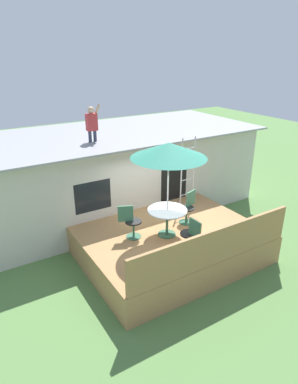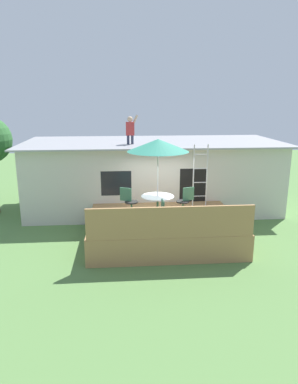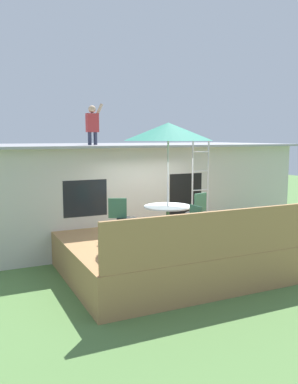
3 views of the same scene
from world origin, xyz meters
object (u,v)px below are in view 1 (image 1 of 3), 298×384
Objects in this scene: patio_umbrella at (169,150)px; patio_chair_left at (131,222)px; person_figure at (92,122)px; patio_table at (167,215)px; patio_chair_near at (191,235)px; step_ladder at (188,172)px; patio_chair_right at (188,207)px.

patio_umbrella is 2.12m from patio_chair_left.
patio_chair_left is (-0.14, -2.55, -2.18)m from person_figure.
patio_table is 1.76m from patio_umbrella.
patio_chair_near is (0.03, -0.98, -0.13)m from patio_table.
patio_table is 2.15m from step_ladder.
patio_umbrella is 2.76× the size of patio_chair_near.
patio_umbrella is at bearing 0.00° from patio_chair_right.
patio_chair_right is (0.93, 0.30, -0.13)m from patio_table.
step_ladder is 1.38m from patio_chair_right.
person_figure is (-0.75, 2.95, 0.29)m from patio_umbrella.
patio_chair_right is 1.57m from patio_chair_near.
patio_chair_left is (-0.89, 0.40, -1.89)m from patio_umbrella.
patio_chair_right is at bearing -125.74° from step_ladder.
patio_chair_near is at bearing -88.43° from patio_table.
patio_chair_right is (1.68, -2.65, -2.18)m from person_figure.
patio_chair_left is at bearing 31.95° from patio_chair_near.
patio_table is at bearing -75.80° from person_figure.
patio_umbrella is 1.15× the size of step_ladder.
patio_table is 0.94× the size of person_figure.
step_ladder is 3.29m from person_figure.
patio_umbrella is 2.13m from patio_chair_near.
patio_chair_left is 1.00× the size of patio_chair_right.
patio_table is 0.41× the size of patio_umbrella.
patio_chair_near reaches higher than patio_table.
patio_chair_left is at bearing -93.11° from person_figure.
patio_chair_left and patio_chair_near have the same top height.
patio_chair_right is (-0.71, -0.99, -0.64)m from step_ladder.
patio_chair_left is at bearing 155.90° from patio_table.
step_ladder reaches higher than patio_table.
step_ladder is at bearing 43.60° from patio_chair_left.
patio_chair_near is (0.91, -1.38, 0.00)m from patio_chair_left.
patio_chair_left is at bearing -160.50° from step_ladder.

